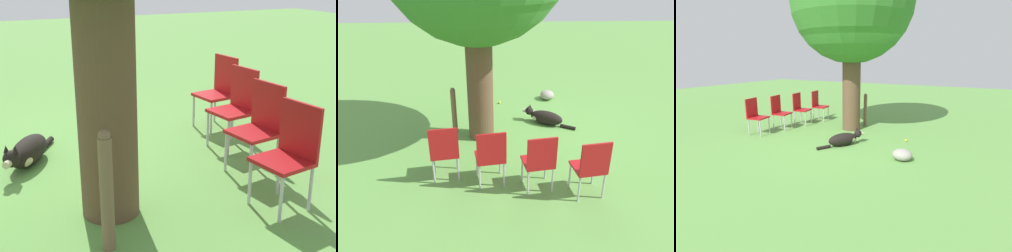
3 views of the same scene
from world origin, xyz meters
The scene contains 9 objects.
ground_plane centered at (0.00, 0.00, 0.00)m, with size 30.00×30.00×0.00m, color #609947.
dog centered at (0.43, -0.31, 0.15)m, with size 0.71×1.08×0.37m.
fence_post centered at (0.10, 1.59, 0.49)m, with size 0.10×0.10×0.97m.
red_chair_0 centered at (-2.10, -0.58, 0.54)m, with size 0.48×0.50×0.95m.
red_chair_1 centered at (-1.92, 0.14, 0.54)m, with size 0.48×0.50×0.95m.
red_chair_2 centered at (-1.74, 0.86, 0.54)m, with size 0.48×0.50×0.95m.
red_chair_3 centered at (-1.56, 1.58, 0.54)m, with size 0.48×0.50×0.95m.
tennis_ball centered at (1.62, 0.63, 0.03)m, with size 0.07×0.07×0.07m.
garden_rock centered at (1.87, -0.61, 0.12)m, with size 0.39×0.35×0.23m.
Camera 2 is at (-6.00, 0.83, 3.10)m, focal length 35.00 mm.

